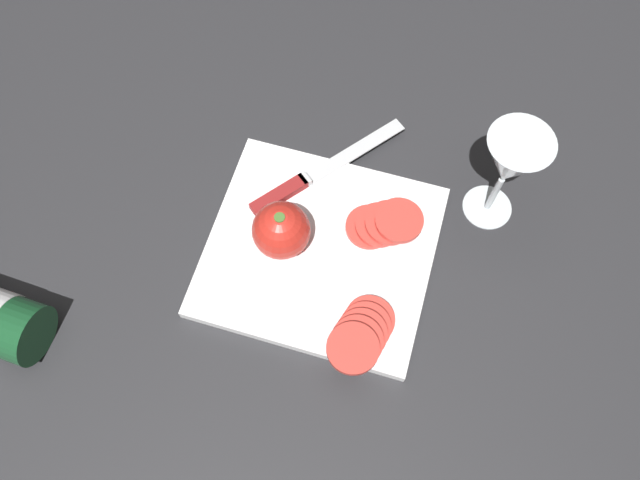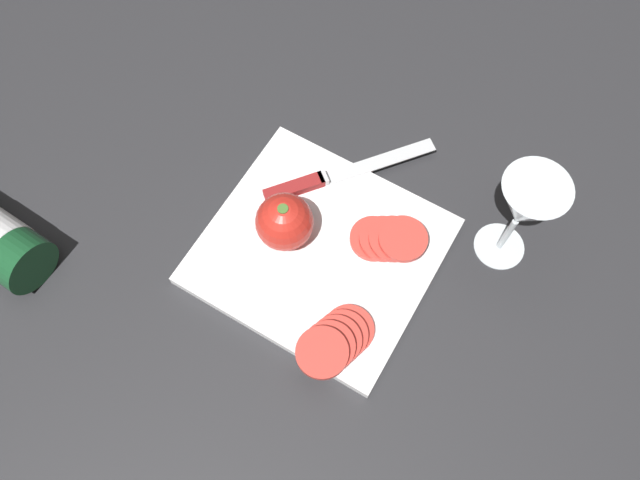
% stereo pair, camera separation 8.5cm
% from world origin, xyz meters
% --- Properties ---
extents(ground_plane, '(3.00, 3.00, 0.00)m').
position_xyz_m(ground_plane, '(0.00, 0.00, 0.00)').
color(ground_plane, '#28282B').
extents(cutting_board, '(0.32, 0.29, 0.02)m').
position_xyz_m(cutting_board, '(0.04, -0.02, 0.01)').
color(cutting_board, white).
rests_on(cutting_board, ground_plane).
extents(wine_glass, '(0.09, 0.09, 0.18)m').
position_xyz_m(wine_glass, '(0.26, 0.12, 0.13)').
color(wine_glass, silver).
rests_on(wine_glass, ground_plane).
extents(whole_tomato, '(0.08, 0.08, 0.08)m').
position_xyz_m(whole_tomato, '(-0.01, -0.02, 0.06)').
color(whole_tomato, red).
rests_on(whole_tomato, cutting_board).
extents(knife, '(0.19, 0.22, 0.01)m').
position_xyz_m(knife, '(-0.02, 0.07, 0.02)').
color(knife, silver).
rests_on(knife, cutting_board).
extents(tomato_slice_stack_near, '(0.08, 0.12, 0.04)m').
position_xyz_m(tomato_slice_stack_near, '(0.13, -0.13, 0.04)').
color(tomato_slice_stack_near, '#D63D33').
rests_on(tomato_slice_stack_near, cutting_board).
extents(tomato_slice_stack_far, '(0.11, 0.08, 0.03)m').
position_xyz_m(tomato_slice_stack_far, '(0.12, 0.04, 0.04)').
color(tomato_slice_stack_far, '#D63D33').
rests_on(tomato_slice_stack_far, cutting_board).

